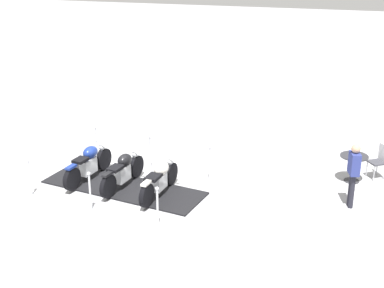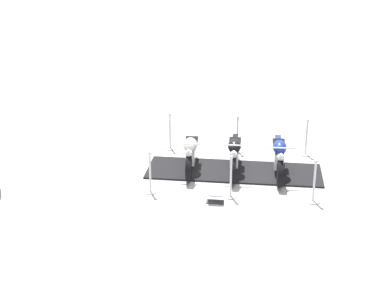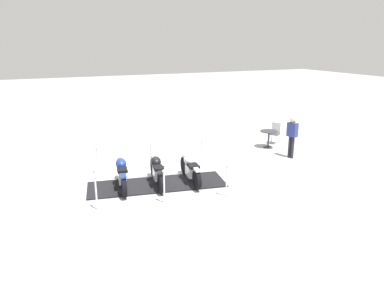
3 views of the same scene
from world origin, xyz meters
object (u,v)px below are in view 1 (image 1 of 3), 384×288
Objects in this scene: motorcycle_black at (123,170)px; stanchion_left_rear at (31,185)px; stanchion_right_front at (210,168)px; bystander_person at (354,170)px; stanchion_right_mid at (150,158)px; info_placard at (166,164)px; cafe_table at (354,162)px; cafe_chair_near_table at (379,159)px; stanchion_left_mid at (91,199)px; stanchion_left_front at (158,216)px; stanchion_right_rear at (96,149)px; motorcycle_cream at (160,178)px; motorcycle_navy at (89,163)px.

stanchion_left_rear reaches higher than motorcycle_black.
bystander_person is (3.74, -0.51, 0.62)m from stanchion_right_front.
stanchion_right_mid reaches higher than info_placard.
stanchion_right_mid is 0.63× the size of bystander_person.
cafe_table reaches higher than info_placard.
stanchion_right_mid is 1.09× the size of cafe_chair_near_table.
stanchion_left_rear is at bearing 169.81° from stanchion_left_mid.
motorcycle_black is 2.40m from stanchion_left_rear.
stanchion_right_mid is (0.25, 1.39, -0.16)m from motorcycle_black.
stanchion_left_mid is at bearing -10.19° from stanchion_left_rear.
stanchion_right_front is at bearing -11.58° from info_placard.
stanchion_left_front is at bearing -129.55° from motorcycle_black.
stanchion_left_rear is (-0.51, -2.84, 0.00)m from stanchion_right_rear.
motorcycle_cream is 2.23m from motorcycle_navy.
motorcycle_navy is 2.07× the size of stanchion_right_rear.
stanchion_left_mid is 3.23m from info_placard.
motorcycle_navy is at bearing 52.44° from stanchion_left_rear.
stanchion_left_mid is 2.44× the size of info_placard.
stanchion_left_front is 3.57m from info_placard.
stanchion_right_mid is at bearing -10.19° from stanchion_right_rear.
stanchion_left_mid is (-1.85, 0.33, -0.00)m from stanchion_left_front.
motorcycle_navy is at bearing -71.60° from stanchion_right_rear.
stanchion_left_front is (0.50, -1.59, -0.19)m from motorcycle_cream.
stanchion_left_rear is at bearing -11.04° from cafe_chair_near_table.
stanchion_left_mid is at bearing -133.28° from stanchion_right_front.
bystander_person is at bearing -91.01° from cafe_table.
motorcycle_black is 2.36m from stanchion_right_front.
cafe_chair_near_table is (8.67, 3.70, 0.23)m from stanchion_left_rear.
motorcycle_cream is 4.78× the size of info_placard.
motorcycle_black is at bearing 27.98° from stanchion_left_rear.
stanchion_left_mid is 7.93m from cafe_chair_near_table.
cafe_chair_near_table reaches higher than motorcycle_cream.
cafe_chair_near_table is at bearing -123.45° from bystander_person.
cafe_chair_near_table is (8.16, 0.86, 0.23)m from stanchion_right_rear.
motorcycle_black is at bearing -100.22° from stanchion_right_mid.
cafe_table is 1.62m from bystander_person.
motorcycle_black is at bearing -100.67° from info_placard.
bystander_person is (4.75, 0.74, 0.49)m from motorcycle_cream.
stanchion_right_mid is (-0.85, 1.58, -0.16)m from motorcycle_cream.
motorcycle_navy is at bearing -16.89° from cafe_chair_near_table.
stanchion_right_rear is 1.08× the size of cafe_chair_near_table.
stanchion_right_front is at bearing -15.27° from cafe_chair_near_table.
stanchion_right_rear is 7.57m from bystander_person.
cafe_table is at bearing -105.12° from bystander_person.
stanchion_left_mid reaches higher than stanchion_right_front.
motorcycle_black is at bearing -12.69° from cafe_chair_near_table.
stanchion_left_front is 1.00× the size of stanchion_left_rear.
stanchion_right_mid is 5.70m from bystander_person.
motorcycle_cream is 1.96× the size of stanchion_right_mid.
stanchion_left_rear is (-4.22, -2.18, -0.06)m from stanchion_right_front.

